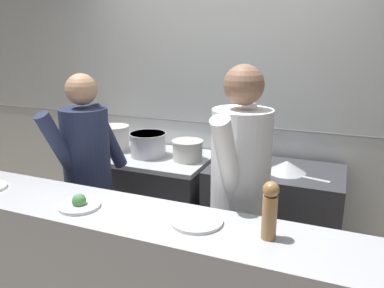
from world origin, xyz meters
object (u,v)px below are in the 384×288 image
(chefs_knife, at_px, (300,176))
(plated_dish_appetiser, at_px, (79,204))
(chef_sous, at_px, (240,194))
(stock_pot, at_px, (114,137))
(mixing_bowl_steel, at_px, (287,166))
(pepper_mill, at_px, (270,209))
(oven_range, at_px, (148,200))
(sauce_pot, at_px, (148,144))
(chef_head_cook, at_px, (88,175))
(plated_dish_dessert, at_px, (197,221))
(braising_pot, at_px, (188,150))

(chefs_knife, bearing_deg, plated_dish_appetiser, -130.21)
(chef_sous, bearing_deg, stock_pot, 156.60)
(mixing_bowl_steel, bearing_deg, pepper_mill, -85.44)
(oven_range, relative_size, sauce_pot, 3.52)
(stock_pot, xyz_separation_m, chefs_knife, (1.71, -0.13, -0.10))
(sauce_pot, xyz_separation_m, chef_sous, (1.03, -0.72, -0.03))
(sauce_pot, xyz_separation_m, mixing_bowl_steel, (1.21, -0.02, -0.05))
(mixing_bowl_steel, distance_m, pepper_mill, 1.24)
(oven_range, height_order, sauce_pot, sauce_pot)
(plated_dish_appetiser, distance_m, chef_head_cook, 0.75)
(plated_dish_dessert, xyz_separation_m, pepper_mill, (0.36, -0.01, 0.14))
(braising_pot, relative_size, plated_dish_appetiser, 1.20)
(sauce_pot, relative_size, pepper_mill, 1.18)
(chefs_knife, bearing_deg, oven_range, 175.42)
(oven_range, distance_m, pepper_mill, 1.98)
(mixing_bowl_steel, bearing_deg, braising_pot, 177.51)
(sauce_pot, height_order, plated_dish_appetiser, sauce_pot)
(pepper_mill, bearing_deg, braising_pot, 126.76)
(sauce_pot, distance_m, chef_head_cook, 0.70)
(braising_pot, height_order, chef_head_cook, chef_head_cook)
(stock_pot, height_order, chef_head_cook, chef_head_cook)
(stock_pot, distance_m, braising_pot, 0.76)
(plated_dish_appetiser, relative_size, chef_head_cook, 0.13)
(braising_pot, xyz_separation_m, chef_head_cook, (-0.50, -0.70, -0.06))
(pepper_mill, xyz_separation_m, chef_head_cook, (-1.44, 0.55, -0.23))
(sauce_pot, xyz_separation_m, chefs_knife, (1.32, -0.08, -0.09))
(oven_range, xyz_separation_m, chef_sous, (1.07, -0.75, 0.53))
(stock_pot, bearing_deg, chef_head_cook, -70.95)
(chef_head_cook, distance_m, chef_sous, 1.17)
(stock_pot, bearing_deg, pepper_mill, -37.24)
(mixing_bowl_steel, relative_size, pepper_mill, 1.06)
(plated_dish_dessert, bearing_deg, plated_dish_appetiser, -173.28)
(oven_range, xyz_separation_m, plated_dish_appetiser, (0.33, -1.33, 0.58))
(sauce_pot, relative_size, plated_dish_dessert, 1.25)
(braising_pot, distance_m, chef_head_cook, 0.87)
(mixing_bowl_steel, xyz_separation_m, chefs_knife, (0.11, -0.06, -0.04))
(plated_dish_appetiser, bearing_deg, chef_head_cook, 124.39)
(stock_pot, bearing_deg, plated_dish_appetiser, -63.46)
(chef_head_cook, bearing_deg, plated_dish_appetiser, -38.91)
(mixing_bowl_steel, bearing_deg, chefs_knife, -29.19)
(plated_dish_appetiser, bearing_deg, oven_range, 103.76)
(plated_dish_appetiser, bearing_deg, mixing_bowl_steel, 54.24)
(oven_range, relative_size, chefs_knife, 3.13)
(chefs_knife, relative_size, plated_dish_appetiser, 1.65)
(oven_range, bearing_deg, chef_sous, -35.05)
(chef_sous, bearing_deg, mixing_bowl_steel, 81.01)
(stock_pot, bearing_deg, plated_dish_dessert, -43.68)
(chef_sous, bearing_deg, plated_dish_appetiser, -137.03)
(plated_dish_appetiser, xyz_separation_m, pepper_mill, (1.02, 0.06, 0.13))
(stock_pot, bearing_deg, braising_pot, -2.53)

